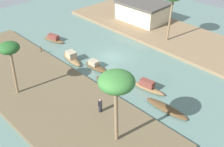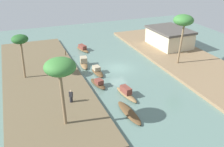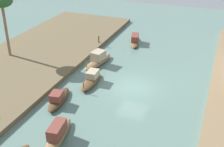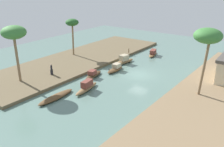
{
  "view_description": "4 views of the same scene",
  "coord_description": "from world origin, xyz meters",
  "px_view_note": "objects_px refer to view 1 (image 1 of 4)",
  "views": [
    {
      "loc": [
        26.75,
        -25.47,
        20.57
      ],
      "look_at": [
        4.03,
        -3.89,
        0.77
      ],
      "focal_mm": 47.23,
      "sensor_mm": 36.0,
      "label": 1
    },
    {
      "loc": [
        35.97,
        -15.06,
        17.11
      ],
      "look_at": [
        2.58,
        -2.09,
        0.53
      ],
      "focal_mm": 42.47,
      "sensor_mm": 36.0,
      "label": 2
    },
    {
      "loc": [
        21.48,
        6.5,
        13.13
      ],
      "look_at": [
        0.28,
        -1.94,
        1.15
      ],
      "focal_mm": 46.4,
      "sensor_mm": 36.0,
      "label": 3
    },
    {
      "loc": [
        30.95,
        17.71,
        13.46
      ],
      "look_at": [
        4.4,
        -1.74,
        1.15
      ],
      "focal_mm": 41.24,
      "sensor_mm": 36.0,
      "label": 4
    }
  ],
  "objects_px": {
    "sampan_downstream_large": "(72,58)",
    "sampan_near_left_bank": "(109,81)",
    "mooring_post": "(41,49)",
    "sampan_with_tall_canopy": "(95,66)",
    "palm_tree_left_near": "(9,50)",
    "sampan_foreground": "(54,39)",
    "riverside_building": "(143,11)",
    "sampan_open_hull": "(166,108)",
    "sampan_with_red_awning": "(148,87)",
    "person_on_near_bank": "(100,106)",
    "palm_tree_left_far": "(117,83)"
  },
  "relations": [
    {
      "from": "sampan_near_left_bank",
      "to": "sampan_with_tall_canopy",
      "type": "xyz_separation_m",
      "value": [
        -3.88,
        1.16,
        0.02
      ]
    },
    {
      "from": "sampan_open_hull",
      "to": "sampan_downstream_large",
      "type": "relative_size",
      "value": 1.16
    },
    {
      "from": "sampan_near_left_bank",
      "to": "sampan_with_tall_canopy",
      "type": "distance_m",
      "value": 4.05
    },
    {
      "from": "sampan_with_tall_canopy",
      "to": "palm_tree_left_far",
      "type": "relative_size",
      "value": 0.51
    },
    {
      "from": "sampan_with_tall_canopy",
      "to": "palm_tree_left_far",
      "type": "xyz_separation_m",
      "value": [
        11.64,
        -7.48,
        6.47
      ]
    },
    {
      "from": "sampan_open_hull",
      "to": "riverside_building",
      "type": "height_order",
      "value": "riverside_building"
    },
    {
      "from": "sampan_downstream_large",
      "to": "sampan_open_hull",
      "type": "bearing_deg",
      "value": 12.42
    },
    {
      "from": "sampan_near_left_bank",
      "to": "mooring_post",
      "type": "relative_size",
      "value": 4.84
    },
    {
      "from": "mooring_post",
      "to": "riverside_building",
      "type": "height_order",
      "value": "riverside_building"
    },
    {
      "from": "sampan_with_tall_canopy",
      "to": "mooring_post",
      "type": "xyz_separation_m",
      "value": [
        -8.53,
        -3.06,
        0.43
      ]
    },
    {
      "from": "mooring_post",
      "to": "sampan_foreground",
      "type": "bearing_deg",
      "value": 122.39
    },
    {
      "from": "sampan_downstream_large",
      "to": "sampan_near_left_bank",
      "type": "bearing_deg",
      "value": 8.26
    },
    {
      "from": "sampan_near_left_bank",
      "to": "palm_tree_left_near",
      "type": "distance_m",
      "value": 12.2
    },
    {
      "from": "palm_tree_left_far",
      "to": "riverside_building",
      "type": "relative_size",
      "value": 0.85
    },
    {
      "from": "sampan_near_left_bank",
      "to": "mooring_post",
      "type": "xyz_separation_m",
      "value": [
        -12.41,
        -1.9,
        0.45
      ]
    },
    {
      "from": "mooring_post",
      "to": "riverside_building",
      "type": "relative_size",
      "value": 0.09
    },
    {
      "from": "sampan_near_left_bank",
      "to": "sampan_downstream_large",
      "type": "height_order",
      "value": "sampan_downstream_large"
    },
    {
      "from": "sampan_foreground",
      "to": "person_on_near_bank",
      "type": "xyz_separation_m",
      "value": [
        18.45,
        -6.51,
        0.67
      ]
    },
    {
      "from": "mooring_post",
      "to": "riverside_building",
      "type": "xyz_separation_m",
      "value": [
        2.03,
        19.85,
        1.29
      ]
    },
    {
      "from": "sampan_with_red_awning",
      "to": "mooring_post",
      "type": "height_order",
      "value": "sampan_with_red_awning"
    },
    {
      "from": "sampan_with_red_awning",
      "to": "palm_tree_left_near",
      "type": "xyz_separation_m",
      "value": [
        -9.74,
        -11.71,
        5.5
      ]
    },
    {
      "from": "sampan_downstream_large",
      "to": "sampan_with_red_awning",
      "type": "relative_size",
      "value": 1.0
    },
    {
      "from": "sampan_with_red_awning",
      "to": "palm_tree_left_far",
      "type": "bearing_deg",
      "value": -76.09
    },
    {
      "from": "sampan_with_tall_canopy",
      "to": "palm_tree_left_near",
      "type": "distance_m",
      "value": 11.97
    },
    {
      "from": "sampan_foreground",
      "to": "person_on_near_bank",
      "type": "distance_m",
      "value": 19.57
    },
    {
      "from": "palm_tree_left_far",
      "to": "sampan_downstream_large",
      "type": "bearing_deg",
      "value": 157.49
    },
    {
      "from": "palm_tree_left_far",
      "to": "riverside_building",
      "type": "distance_m",
      "value": 30.67
    },
    {
      "from": "mooring_post",
      "to": "palm_tree_left_near",
      "type": "distance_m",
      "value": 11.32
    },
    {
      "from": "sampan_foreground",
      "to": "sampan_with_red_awning",
      "type": "height_order",
      "value": "sampan_with_red_awning"
    },
    {
      "from": "person_on_near_bank",
      "to": "sampan_foreground",
      "type": "bearing_deg",
      "value": -72.94
    },
    {
      "from": "person_on_near_bank",
      "to": "palm_tree_left_far",
      "type": "distance_m",
      "value": 7.27
    },
    {
      "from": "sampan_foreground",
      "to": "sampan_open_hull",
      "type": "xyz_separation_m",
      "value": [
        22.87,
        -0.8,
        -0.2
      ]
    },
    {
      "from": "sampan_near_left_bank",
      "to": "sampan_foreground",
      "type": "bearing_deg",
      "value": 163.2
    },
    {
      "from": "sampan_open_hull",
      "to": "palm_tree_left_near",
      "type": "xyz_separation_m",
      "value": [
        -13.64,
        -10.33,
        5.78
      ]
    },
    {
      "from": "sampan_foreground",
      "to": "riverside_building",
      "type": "xyz_separation_m",
      "value": [
        4.41,
        16.09,
        1.7
      ]
    },
    {
      "from": "sampan_foreground",
      "to": "sampan_with_tall_canopy",
      "type": "xyz_separation_m",
      "value": [
        10.91,
        -0.69,
        -0.03
      ]
    },
    {
      "from": "sampan_near_left_bank",
      "to": "person_on_near_bank",
      "type": "bearing_deg",
      "value": -61.52
    },
    {
      "from": "sampan_foreground",
      "to": "sampan_downstream_large",
      "type": "height_order",
      "value": "sampan_downstream_large"
    },
    {
      "from": "sampan_foreground",
      "to": "riverside_building",
      "type": "relative_size",
      "value": 0.47
    },
    {
      "from": "sampan_downstream_large",
      "to": "sampan_with_red_awning",
      "type": "height_order",
      "value": "sampan_downstream_large"
    },
    {
      "from": "sampan_near_left_bank",
      "to": "mooring_post",
      "type": "distance_m",
      "value": 12.56
    },
    {
      "from": "sampan_near_left_bank",
      "to": "sampan_downstream_large",
      "type": "xyz_separation_m",
      "value": [
        -7.72,
        0.1,
        0.14
      ]
    },
    {
      "from": "sampan_open_hull",
      "to": "sampan_with_tall_canopy",
      "type": "xyz_separation_m",
      "value": [
        -11.95,
        0.11,
        0.17
      ]
    },
    {
      "from": "sampan_with_tall_canopy",
      "to": "sampan_downstream_large",
      "type": "bearing_deg",
      "value": -167.72
    },
    {
      "from": "person_on_near_bank",
      "to": "sampan_with_tall_canopy",
      "type": "bearing_deg",
      "value": -91.17
    },
    {
      "from": "sampan_foreground",
      "to": "palm_tree_left_far",
      "type": "distance_m",
      "value": 24.84
    },
    {
      "from": "sampan_foreground",
      "to": "sampan_near_left_bank",
      "type": "bearing_deg",
      "value": -21.39
    },
    {
      "from": "person_on_near_bank",
      "to": "palm_tree_left_far",
      "type": "relative_size",
      "value": 0.21
    },
    {
      "from": "sampan_downstream_large",
      "to": "person_on_near_bank",
      "type": "xyz_separation_m",
      "value": [
        11.38,
        -4.75,
        0.58
      ]
    },
    {
      "from": "mooring_post",
      "to": "palm_tree_left_far",
      "type": "distance_m",
      "value": 21.52
    }
  ]
}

